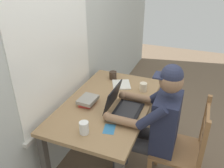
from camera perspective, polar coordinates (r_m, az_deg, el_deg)
name	(u,v)px	position (r m, az deg, el deg)	size (l,w,h in m)	color
ground_plane	(109,157)	(2.72, -0.79, -17.19)	(8.00, 8.00, 0.00)	brown
back_wall	(60,38)	(2.24, -12.45, 10.85)	(6.00, 0.08, 2.60)	beige
desk	(108,110)	(2.33, -0.89, -6.32)	(1.31, 0.79, 0.71)	#9E7A51
seated_person	(154,122)	(2.11, 10.03, -8.99)	(0.50, 0.60, 1.23)	#232842
wooden_chair	(183,150)	(2.23, 16.80, -14.91)	(0.42, 0.42, 0.93)	olive
laptop	(122,105)	(2.13, 2.33, -5.21)	(0.33, 0.29, 0.23)	black
computer_mouse	(139,98)	(2.32, 6.42, -3.34)	(0.06, 0.10, 0.03)	black
coffee_mug_white	(143,87)	(2.47, 7.58, -0.70)	(0.11, 0.08, 0.09)	beige
coffee_mug_dark	(113,75)	(2.70, 0.25, 2.15)	(0.12, 0.08, 0.09)	#38281E
coffee_mug_spare	(84,128)	(1.89, -6.74, -10.39)	(0.11, 0.07, 0.10)	white
book_stack_main	(88,101)	(2.24, -5.93, -4.01)	(0.20, 0.16, 0.07)	#BC332D
paper_pile_near_laptop	(121,85)	(2.57, 2.30, -0.14)	(0.22, 0.19, 0.02)	silver
landscape_photo_print	(109,129)	(1.94, -0.65, -10.81)	(0.13, 0.09, 0.00)	teal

